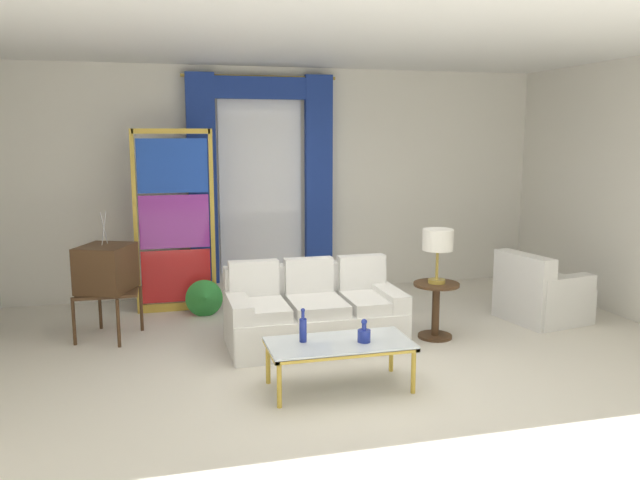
{
  "coord_description": "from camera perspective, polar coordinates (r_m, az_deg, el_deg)",
  "views": [
    {
      "loc": [
        -1.68,
        -5.38,
        2.14
      ],
      "look_at": [
        -0.05,
        0.9,
        1.05
      ],
      "focal_mm": 35.6,
      "sensor_mm": 36.0,
      "label": 1
    }
  ],
  "objects": [
    {
      "name": "ground_plane",
      "position": [
        6.03,
        2.66,
        -11.27
      ],
      "size": [
        16.0,
        16.0,
        0.0
      ],
      "primitive_type": "plane",
      "color": "silver"
    },
    {
      "name": "wall_rear",
      "position": [
        8.63,
        -3.3,
        5.27
      ],
      "size": [
        8.0,
        0.12,
        3.0
      ],
      "primitive_type": "cube",
      "color": "white",
      "rests_on": "ground"
    },
    {
      "name": "ceiling_slab",
      "position": [
        6.46,
        0.68,
        17.36
      ],
      "size": [
        8.0,
        7.6,
        0.04
      ],
      "primitive_type": "cube",
      "color": "white"
    },
    {
      "name": "curtained_window",
      "position": [
        8.39,
        -5.29,
        6.77
      ],
      "size": [
        2.0,
        0.17,
        2.7
      ],
      "color": "white",
      "rests_on": "ground"
    },
    {
      "name": "couch_white_long",
      "position": [
        6.57,
        -0.66,
        -6.68
      ],
      "size": [
        1.76,
        0.92,
        0.86
      ],
      "color": "white",
      "rests_on": "ground"
    },
    {
      "name": "coffee_table",
      "position": [
        5.42,
        1.75,
        -9.52
      ],
      "size": [
        1.21,
        0.59,
        0.41
      ],
      "color": "silver",
      "rests_on": "ground"
    },
    {
      "name": "bottle_blue_decanter",
      "position": [
        5.37,
        -1.54,
        -7.95
      ],
      "size": [
        0.06,
        0.06,
        0.29
      ],
      "color": "navy",
      "rests_on": "coffee_table"
    },
    {
      "name": "bottle_crystal_tall",
      "position": [
        5.39,
        3.98,
        -8.45
      ],
      "size": [
        0.11,
        0.11,
        0.2
      ],
      "color": "navy",
      "rests_on": "coffee_table"
    },
    {
      "name": "vintage_tv",
      "position": [
        7.0,
        -18.68,
        -2.61
      ],
      "size": [
        0.69,
        0.74,
        1.35
      ],
      "color": "#472D19",
      "rests_on": "ground"
    },
    {
      "name": "armchair_white",
      "position": [
        7.77,
        19.12,
        -4.79
      ],
      "size": [
        0.95,
        0.94,
        0.8
      ],
      "color": "white",
      "rests_on": "ground"
    },
    {
      "name": "stained_glass_divider",
      "position": [
        7.79,
        -12.94,
        1.31
      ],
      "size": [
        0.95,
        0.05,
        2.2
      ],
      "color": "gold",
      "rests_on": "ground"
    },
    {
      "name": "peacock_figurine",
      "position": [
        7.6,
        -10.31,
        -5.26
      ],
      "size": [
        0.44,
        0.6,
        0.5
      ],
      "color": "beige",
      "rests_on": "ground"
    },
    {
      "name": "round_side_table",
      "position": [
        6.83,
        10.37,
        -5.78
      ],
      "size": [
        0.48,
        0.48,
        0.59
      ],
      "color": "#472D19",
      "rests_on": "ground"
    },
    {
      "name": "table_lamp_brass",
      "position": [
        6.68,
        10.54,
        -0.2
      ],
      "size": [
        0.32,
        0.32,
        0.57
      ],
      "color": "#B29338",
      "rests_on": "round_side_table"
    }
  ]
}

